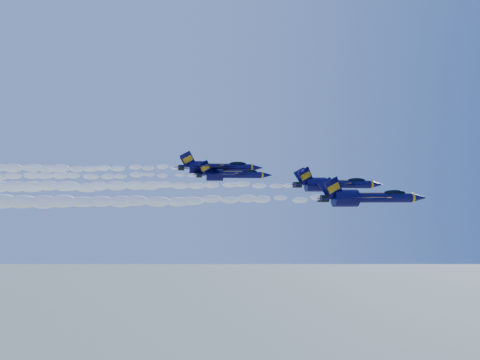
{
  "coord_description": "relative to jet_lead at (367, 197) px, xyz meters",
  "views": [
    {
      "loc": [
        -18.13,
        -84.02,
        150.7
      ],
      "look_at": [
        -5.13,
        -0.05,
        153.2
      ],
      "focal_mm": 35.0,
      "sensor_mm": 36.0,
      "label": 1
    }
  ],
  "objects": [
    {
      "name": "jet_lead",
      "position": [
        0.0,
        0.0,
        0.0
      ],
      "size": [
        18.33,
        15.03,
        6.81
      ],
      "color": "#0B0839"
    },
    {
      "name": "jet_second",
      "position": [
        -1.96,
        9.89,
        2.35
      ],
      "size": [
        16.96,
        13.91,
        6.3
      ],
      "color": "#0B0839"
    },
    {
      "name": "jet_third",
      "position": [
        -19.6,
        19.46,
        4.34
      ],
      "size": [
        15.1,
        12.39,
        5.61
      ],
      "color": "#0B0839"
    },
    {
      "name": "smoke_trail_jet_lead",
      "position": [
        -34.99,
        -0.0,
        -0.48
      ],
      "size": [
        54.32,
        2.34,
        2.1
      ],
      "primitive_type": "ellipsoid",
      "color": "white"
    },
    {
      "name": "smoke_trail_jet_fourth",
      "position": [
        -56.63,
        22.62,
        5.49
      ],
      "size": [
        54.32,
        2.21,
        1.99
      ],
      "primitive_type": "ellipsoid",
      "color": "white"
    },
    {
      "name": "jet_fourth",
      "position": [
        -22.07,
        22.62,
        5.96
      ],
      "size": [
        17.33,
        14.22,
        6.44
      ],
      "color": "#0B0839"
    },
    {
      "name": "smoke_trail_jet_third",
      "position": [
        -53.21,
        19.46,
        3.89
      ],
      "size": [
        54.32,
        1.92,
        1.73
      ],
      "primitive_type": "ellipsoid",
      "color": "white"
    },
    {
      "name": "smoke_trail_jet_second",
      "position": [
        -36.36,
        9.89,
        1.89
      ],
      "size": [
        54.32,
        2.16,
        1.94
      ],
      "primitive_type": "ellipsoid",
      "color": "white"
    }
  ]
}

